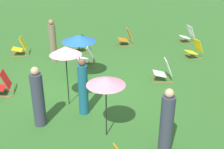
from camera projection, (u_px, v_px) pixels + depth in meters
The scene contains 16 objects.
ground_plane at pixel (78, 90), 10.16m from camera, with size 40.00×40.00×0.00m, color #2D6026.
deckchair_0 at pixel (82, 43), 13.59m from camera, with size 0.62×0.84×0.83m.
deckchair_1 at pixel (2, 84), 9.73m from camera, with size 0.52×0.79×0.83m.
deckchair_3 at pixel (195, 50), 12.81m from camera, with size 0.60×0.83×0.83m.
deckchair_4 at pixel (20, 47), 13.13m from camera, with size 0.51×0.78×0.83m.
deckchair_5 at pixel (188, 35), 14.81m from camera, with size 0.57×0.81×0.83m.
deckchair_7 at pixel (164, 71), 10.72m from camera, with size 0.57×0.82×0.83m.
deckchair_8 at pixel (87, 57), 12.00m from camera, with size 0.56×0.81×0.83m.
deckchair_9 at pixel (126, 38), 14.41m from camera, with size 0.49×0.77×0.83m.
umbrella_0 at pixel (106, 81), 7.17m from camera, with size 0.98×0.98×1.69m.
umbrella_1 at pixel (65, 51), 8.55m from camera, with size 0.95×0.95×1.92m.
umbrella_2 at pixel (79, 38), 10.31m from camera, with size 1.21×1.21×1.70m.
person_0 at pixel (167, 123), 6.93m from camera, with size 0.46×0.46×1.70m.
person_1 at pixel (53, 42), 12.25m from camera, with size 0.41×0.41×1.81m.
person_2 at pixel (38, 99), 7.94m from camera, with size 0.40×0.40×1.75m.
person_4 at pixel (83, 88), 8.48m from camera, with size 0.41×0.41×1.75m.
Camera 1 is at (9.08, -0.33, 4.72)m, focal length 47.03 mm.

